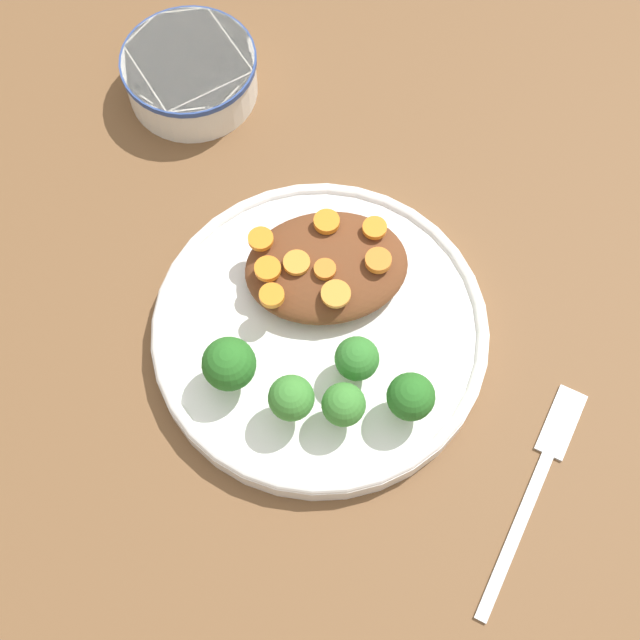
{
  "coord_description": "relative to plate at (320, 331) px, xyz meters",
  "views": [
    {
      "loc": [
        0.04,
        0.29,
        0.7
      ],
      "look_at": [
        0.0,
        0.0,
        0.04
      ],
      "focal_mm": 50.0,
      "sensor_mm": 36.0,
      "label": 1
    }
  ],
  "objects": [
    {
      "name": "carrot_slice_1",
      "position": [
        0.04,
        -0.04,
        0.04
      ],
      "size": [
        0.02,
        0.02,
        0.01
      ],
      "primitive_type": "cylinder",
      "color": "orange",
      "rests_on": "stew_mound"
    },
    {
      "name": "carrot_slice_8",
      "position": [
        -0.01,
        -0.04,
        0.04
      ],
      "size": [
        0.02,
        0.02,
        0.01
      ],
      "primitive_type": "cylinder",
      "color": "orange",
      "rests_on": "stew_mound"
    },
    {
      "name": "carrot_slice_3",
      "position": [
        0.04,
        -0.02,
        0.04
      ],
      "size": [
        0.02,
        0.02,
        0.01
      ],
      "primitive_type": "cylinder",
      "color": "orange",
      "rests_on": "stew_mound"
    },
    {
      "name": "carrot_slice_0",
      "position": [
        0.01,
        -0.05,
        0.04
      ],
      "size": [
        0.02,
        0.02,
        0.0
      ],
      "primitive_type": "cylinder",
      "color": "orange",
      "rests_on": "stew_mound"
    },
    {
      "name": "carrot_slice_6",
      "position": [
        -0.02,
        -0.08,
        0.04
      ],
      "size": [
        0.02,
        0.02,
        0.01
      ],
      "primitive_type": "cylinder",
      "color": "orange",
      "rests_on": "stew_mound"
    },
    {
      "name": "broccoli_floret_0",
      "position": [
        0.03,
        0.07,
        0.04
      ],
      "size": [
        0.04,
        0.04,
        0.05
      ],
      "color": "#7FA85B",
      "rests_on": "plate"
    },
    {
      "name": "broccoli_floret_2",
      "position": [
        -0.01,
        0.08,
        0.04
      ],
      "size": [
        0.03,
        0.03,
        0.05
      ],
      "color": "#759E51",
      "rests_on": "plate"
    },
    {
      "name": "carrot_slice_4",
      "position": [
        -0.01,
        -0.01,
        0.04
      ],
      "size": [
        0.02,
        0.02,
        0.0
      ],
      "primitive_type": "cylinder",
      "color": "orange",
      "rests_on": "stew_mound"
    },
    {
      "name": "broccoli_floret_1",
      "position": [
        -0.06,
        0.08,
        0.04
      ],
      "size": [
        0.04,
        0.04,
        0.05
      ],
      "color": "#759E51",
      "rests_on": "plate"
    },
    {
      "name": "fork",
      "position": [
        -0.16,
        0.15,
        -0.01
      ],
      "size": [
        0.13,
        0.18,
        0.01
      ],
      "rotation": [
        0.0,
        0.0,
        10.38
      ],
      "color": "silver",
      "rests_on": "ground_plane"
    },
    {
      "name": "carrot_slice_5",
      "position": [
        0.04,
        -0.07,
        0.04
      ],
      "size": [
        0.02,
        0.02,
        0.01
      ],
      "primitive_type": "cylinder",
      "color": "orange",
      "rests_on": "stew_mound"
    },
    {
      "name": "ground_plane",
      "position": [
        0.0,
        0.0,
        -0.01
      ],
      "size": [
        4.0,
        4.0,
        0.0
      ],
      "primitive_type": "plane",
      "color": "brown"
    },
    {
      "name": "plate",
      "position": [
        0.0,
        0.0,
        0.0
      ],
      "size": [
        0.28,
        0.28,
        0.03
      ],
      "color": "white",
      "rests_on": "ground_plane"
    },
    {
      "name": "stew_mound",
      "position": [
        -0.01,
        -0.05,
        0.02
      ],
      "size": [
        0.14,
        0.11,
        0.03
      ],
      "primitive_type": "ellipsoid",
      "color": "brown",
      "rests_on": "plate"
    },
    {
      "name": "carrot_slice_7",
      "position": [
        -0.06,
        -0.07,
        0.04
      ],
      "size": [
        0.02,
        0.02,
        0.01
      ],
      "primitive_type": "cylinder",
      "color": "orange",
      "rests_on": "stew_mound"
    },
    {
      "name": "carrot_slice_2",
      "position": [
        -0.05,
        -0.04,
        0.04
      ],
      "size": [
        0.02,
        0.02,
        0.01
      ],
      "primitive_type": "cylinder",
      "color": "orange",
      "rests_on": "stew_mound"
    },
    {
      "name": "dip_bowl",
      "position": [
        0.08,
        -0.28,
        0.01
      ],
      "size": [
        0.13,
        0.13,
        0.05
      ],
      "color": "white",
      "rests_on": "ground_plane"
    },
    {
      "name": "broccoli_floret_4",
      "position": [
        0.08,
        0.04,
        0.04
      ],
      "size": [
        0.04,
        0.04,
        0.06
      ],
      "color": "#759E51",
      "rests_on": "plate"
    },
    {
      "name": "broccoli_floret_3",
      "position": [
        -0.02,
        0.04,
        0.03
      ],
      "size": [
        0.04,
        0.04,
        0.05
      ],
      "color": "#759E51",
      "rests_on": "plate"
    }
  ]
}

